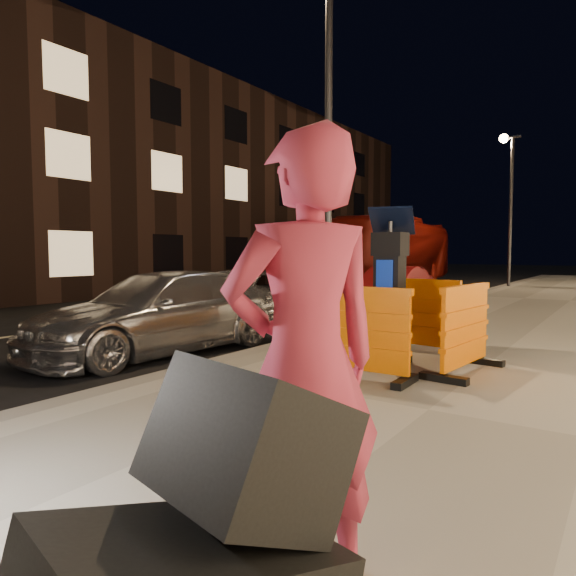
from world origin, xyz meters
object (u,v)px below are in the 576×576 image
Objects in this scene: barrier_back at (415,315)px; car_red at (392,309)px; car_silver at (161,352)px; barrier_front at (355,332)px; barrier_kerbside at (324,317)px; bus_doubledecker at (396,285)px; parking_kiosk at (389,291)px; man at (305,364)px; barrier_bldgside at (465,329)px.

car_red is at bearing 122.54° from barrier_back.
car_red is (0.62, 7.71, 0.00)m from car_silver.
barrier_front reaches higher than car_silver.
barrier_kerbside is (-0.95, -0.95, 0.00)m from barrier_back.
bus_doubledecker is (-6.63, 17.51, -0.67)m from barrier_front.
car_red is (-2.89, 7.08, -1.08)m from parking_kiosk.
parking_kiosk is at bearing -82.72° from barrier_back.
parking_kiosk is 0.52× the size of car_red.
man is at bearing -74.81° from bus_doubledecker.
barrier_back is 0.12× the size of bus_doubledecker.
parking_kiosk is at bearing 16.60° from car_silver.
barrier_front is 0.38× the size of car_red.
car_red is at bearing 34.77° from barrier_bldgside.
car_silver is 7.74m from car_red.
barrier_kerbside is 7.37m from car_red.
barrier_bldgside is at bearing -71.36° from bus_doubledecker.
parking_kiosk is 0.97× the size of man.
car_red is at bearing 109.09° from barrier_front.
barrier_kerbside reaches higher than car_silver.
car_silver is at bearing -85.69° from bus_doubledecker.
parking_kiosk reaches higher than bus_doubledecker.
bus_doubledecker reaches higher than barrier_kerbside.
bus_doubledecker is (-3.74, 9.49, 0.00)m from car_red.
parking_kiosk is 1.40× the size of barrier_kerbside.
bus_doubledecker reaches higher than car_red.
parking_kiosk is 0.43× the size of car_silver.
car_silver reaches higher than car_red.
barrier_kerbside is 2.73m from car_silver.
barrier_bldgside reaches higher than car_silver.
barrier_kerbside is (-0.95, 0.00, -0.41)m from parking_kiosk.
man is (1.45, -3.38, 0.44)m from barrier_front.
car_red is 1.84× the size of man.
barrier_back is at bearing -42.72° from barrier_kerbside.
barrier_back is 1.00× the size of barrier_bldgside.
car_silver is (-3.51, -1.59, -0.67)m from barrier_back.
man reaches higher than barrier_back.
car_red is 10.20m from bus_doubledecker.
bus_doubledecker is 5.76× the size of man.
car_silver is 1.22× the size of car_red.
barrier_back is 16.98m from bus_doubledecker.
man is (4.96, -3.69, 1.11)m from car_silver.
barrier_front is at bearing -75.22° from bus_doubledecker.
barrier_kerbside is 17.52m from bus_doubledecker.
barrier_back is 1.34m from barrier_bldgside.
bus_doubledecker is at bearing 110.01° from barrier_front.
bus_doubledecker is 22.43m from man.
barrier_front is 1.90m from barrier_back.
barrier_front and barrier_back have the same top height.
parking_kiosk is at bearing -69.86° from car_red.
bus_doubledecker is (-3.12, 17.20, 0.00)m from car_silver.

